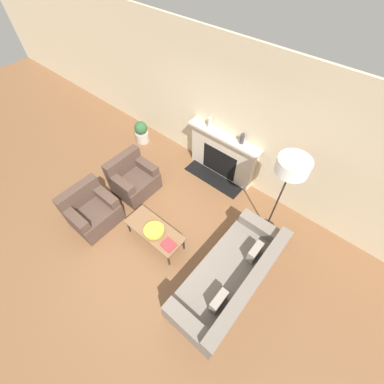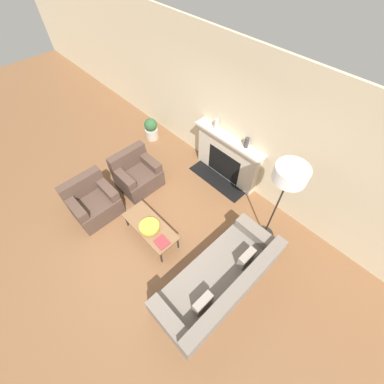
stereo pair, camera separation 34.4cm
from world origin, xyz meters
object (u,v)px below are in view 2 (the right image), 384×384
Objects in this scene: potted_plant at (151,129)px; coffee_table at (150,227)px; floor_lamp at (288,180)px; mantel_vase_left at (216,124)px; armchair_far at (137,174)px; couch at (220,281)px; fireplace at (227,158)px; book at (162,242)px; bowl at (149,227)px; armchair_near at (93,202)px; mantel_vase_center_left at (247,142)px.

coffee_table is at bearing -38.34° from potted_plant.
floor_lamp reaches higher than potted_plant.
mantel_vase_left is 2.08m from potted_plant.
armchair_far is 1.40m from coffee_table.
couch is 1.94m from floor_lamp.
fireplace is 6.92× the size of book.
potted_plant is (-2.73, 1.89, -0.12)m from book.
fireplace is 2.26m from bowl.
bowl is (1.30, 0.43, 0.13)m from armchair_near.
floor_lamp reaches higher than bowl.
armchair_far is 0.45× the size of floor_lamp.
couch is at bearing -76.58° from armchair_near.
armchair_far is (-1.15, -1.61, -0.22)m from fireplace.
potted_plant reaches higher than book.
couch is 4.20m from potted_plant.
fireplace is at bearing -140.36° from couch.
armchair_near reaches higher than coffee_table.
bowl is 3.01m from potted_plant.
coffee_table is at bearing -69.75° from armchair_near.
potted_plant is at bearing -112.76° from couch.
armchair_far is at bearing -115.12° from mantel_vase_left.
potted_plant is at bearing 147.74° from book.
bowl is at bearing -76.67° from mantel_vase_left.
book is at bearing -8.18° from coffee_table.
bowl is at bearing -38.43° from potted_plant.
fireplace reaches higher than armchair_far.
book is 2.60m from mantel_vase_left.
armchair_far is 1.45m from bowl.
couch is 6.06× the size of bowl.
mantel_vase_left reaches higher than armchair_far.
fireplace is at bearing 92.82° from coffee_table.
armchair_near is 3.50× the size of book.
armchair_near is at bearing -143.12° from floor_lamp.
book is at bearing -68.25° from mantel_vase_left.
mantel_vase_left reaches higher than potted_plant.
armchair_near is at bearing -119.86° from mantel_vase_center_left.
armchair_near is (-1.15, -2.68, -0.22)m from fireplace.
coffee_table is at bearing -77.34° from mantel_vase_left.
coffee_table is (1.26, -0.61, 0.04)m from armchair_far.
coffee_table is at bearing -132.94° from floor_lamp.
mantel_vase_center_left reaches higher than bowl.
mantel_vase_center_left reaches higher than armchair_far.
couch is 2.85m from armchair_far.
couch is 3.89× the size of potted_plant.
mantel_vase_center_left is (0.29, 2.23, 0.85)m from coffee_table.
armchair_near is 1.08m from armchair_far.
armchair_near is at bearing -180.00° from armchair_far.
mantel_vase_left is (-1.98, 0.64, -0.42)m from floor_lamp.
fireplace is at bearing 105.37° from book.
book is 2.43m from mantel_vase_center_left.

